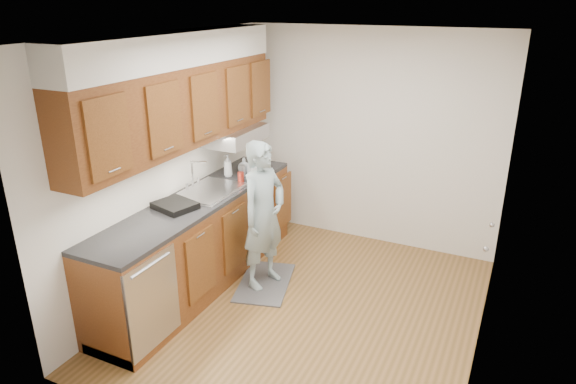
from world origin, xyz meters
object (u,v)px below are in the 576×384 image
object	(u,v)px
dish_rack	(175,205)
soap_bottle_b	(252,167)
soap_bottle_a	(228,166)
soda_can	(241,178)
person	(263,206)
soap_bottle_c	(244,165)
steel_can	(242,171)

from	to	relation	value
dish_rack	soap_bottle_b	bearing A→B (deg)	95.75
soap_bottle_a	dish_rack	world-z (taller)	soap_bottle_a
soda_can	dish_rack	xyz separation A→B (m)	(-0.20, -0.87, -0.03)
soap_bottle_a	soda_can	bearing A→B (deg)	-28.37
person	dish_rack	bearing A→B (deg)	144.92
soap_bottle_c	person	bearing A→B (deg)	-47.13
soda_can	person	bearing A→B (deg)	-35.65
soap_bottle_a	soap_bottle_b	bearing A→B (deg)	30.22
soap_bottle_c	steel_can	size ratio (longest dim) A/B	1.40
soda_can	dish_rack	bearing A→B (deg)	-103.12
soap_bottle_a	person	bearing A→B (deg)	-33.19
soap_bottle_a	soda_can	xyz separation A→B (m)	(0.24, -0.13, -0.06)
steel_can	dish_rack	size ratio (longest dim) A/B	0.35
soap_bottle_a	soda_can	world-z (taller)	soap_bottle_a
person	soap_bottle_c	world-z (taller)	person
soap_bottle_b	soap_bottle_c	world-z (taller)	soap_bottle_b
soap_bottle_b	soda_can	size ratio (longest dim) A/B	1.64
soap_bottle_a	soap_bottle_b	distance (m)	0.26
soap_bottle_b	soda_can	distance (m)	0.26
soap_bottle_b	soap_bottle_c	size ratio (longest dim) A/B	1.11
soap_bottle_a	soap_bottle_c	size ratio (longest dim) A/B	1.38
soap_bottle_b	steel_can	xyz separation A→B (m)	(-0.09, -0.06, -0.03)
soda_can	dish_rack	world-z (taller)	soda_can
steel_can	soap_bottle_c	bearing A→B (deg)	110.99
person	dish_rack	world-z (taller)	person
soap_bottle_a	steel_can	bearing A→B (deg)	27.42
person	soap_bottle_c	bearing A→B (deg)	56.52
soda_can	steel_can	world-z (taller)	steel_can
steel_can	soap_bottle_a	bearing A→B (deg)	-152.58
soap_bottle_c	dish_rack	distance (m)	1.18
soap_bottle_c	steel_can	distance (m)	0.12
soap_bottle_a	soap_bottle_c	bearing A→B (deg)	61.40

